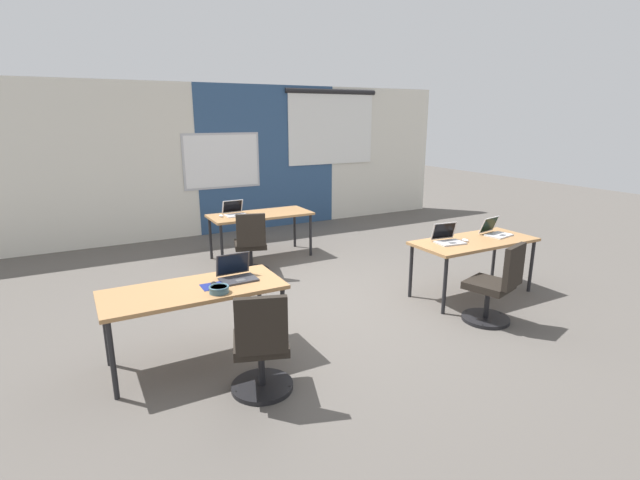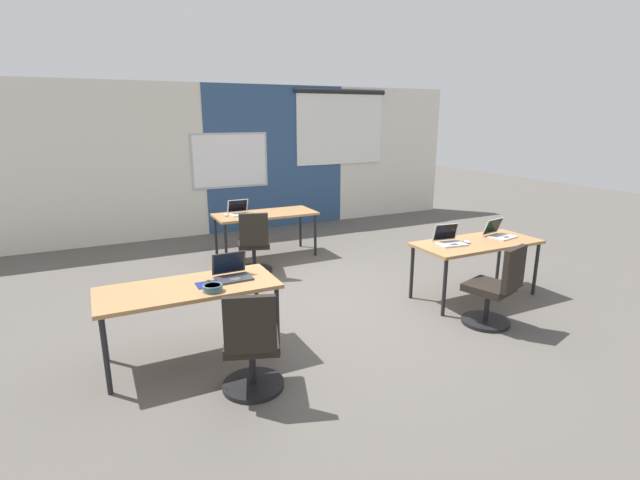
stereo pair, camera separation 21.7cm
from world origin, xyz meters
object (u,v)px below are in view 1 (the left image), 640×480
mouse_near_right_inner (465,240)px  chair_near_left_inner (261,352)px  desk_far_center (260,217)px  chair_near_right_inner (495,290)px  snack_bowl (219,289)px  desk_near_left (194,294)px  laptop_near_right_inner (448,238)px  laptop_far_left (235,212)px  laptop_near_left_inner (237,274)px  mouse_far_left (221,216)px  laptop_near_right_end (495,231)px  chair_far_left (251,249)px  mouse_near_left_inner (214,284)px  desk_near_right (474,245)px

mouse_near_right_inner → chair_near_left_inner: bearing=-165.2°
desk_far_center → chair_near_right_inner: (1.32, -3.53, -0.28)m
snack_bowl → chair_near_left_inner: bearing=-74.7°
desk_near_left → desk_far_center: 3.30m
laptop_near_right_inner → mouse_near_right_inner: 0.23m
desk_far_center → laptop_near_right_inner: 3.05m
laptop_far_left → chair_near_left_inner: bearing=-107.2°
laptop_near_left_inner → desk_far_center: bearing=62.7°
desk_far_center → mouse_far_left: bearing=174.7°
laptop_far_left → mouse_far_left: (-0.23, -0.02, -0.03)m
laptop_far_left → chair_near_left_inner: 3.83m
desk_near_left → laptop_far_left: size_ratio=4.73×
laptop_near_right_inner → laptop_far_left: size_ratio=1.08×
desk_far_center → chair_near_left_inner: 3.87m
laptop_near_right_end → mouse_far_left: 3.96m
laptop_near_right_end → chair_far_left: (-2.61, 2.05, -0.39)m
desk_far_center → laptop_near_right_end: bearing=-51.7°
laptop_near_right_inner → desk_far_center: bearing=123.9°
mouse_far_left → laptop_near_right_inner: bearing=-54.4°
laptop_far_left → desk_far_center: bearing=-12.6°
laptop_near_right_inner → mouse_near_left_inner: 2.95m
desk_near_left → laptop_far_left: bearing=64.7°
mouse_far_left → chair_far_left: (0.18, -0.75, -0.36)m
laptop_near_right_inner → laptop_near_right_end: bearing=5.5°
laptop_near_right_end → chair_near_right_inner: bearing=-147.6°
desk_far_center → laptop_near_right_inner: bearing=-63.3°
mouse_near_right_inner → chair_near_right_inner: chair_near_right_inner is taller
desk_near_left → desk_far_center: same height
desk_near_right → desk_far_center: same height
laptop_far_left → laptop_near_left_inner: size_ratio=1.00×
laptop_near_right_inner → chair_far_left: laptop_near_right_inner is taller
laptop_near_right_inner → chair_far_left: (-1.81, 2.03, -0.39)m
laptop_near_left_inner → chair_near_right_inner: bearing=-18.0°
laptop_near_right_inner → mouse_near_left_inner: size_ratio=3.27×
desk_near_left → laptop_far_left: laptop_far_left is taller
mouse_near_right_inner → chair_far_left: 2.94m
laptop_near_right_end → laptop_far_left: (-2.56, 2.83, 0.00)m
desk_far_center → snack_bowl: snack_bowl is taller
desk_far_center → chair_far_left: (-0.43, -0.70, -0.28)m
snack_bowl → desk_near_right: bearing=3.8°
chair_near_right_inner → mouse_far_left: 4.10m
desk_near_left → desk_far_center: (1.75, 2.80, 0.00)m
chair_near_left_inner → snack_bowl: size_ratio=5.18×
desk_near_left → laptop_near_right_inner: bearing=1.4°
desk_near_right → laptop_near_right_inner: 0.40m
chair_far_left → laptop_far_left: bearing=-77.3°
desk_near_left → chair_near_left_inner: chair_near_left_inner is taller
laptop_near_right_inner → chair_near_left_inner: bearing=-155.5°
desk_far_center → chair_near_left_inner: chair_near_left_inner is taller
mouse_far_left → laptop_near_left_inner: (-0.71, -2.81, 0.03)m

